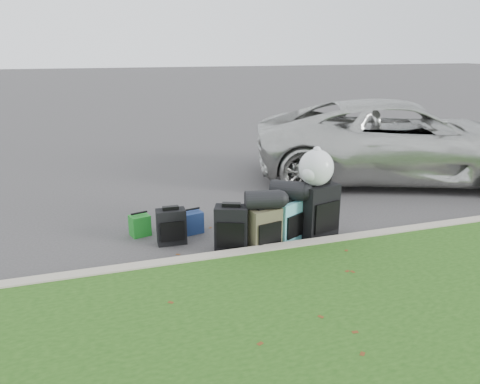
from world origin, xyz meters
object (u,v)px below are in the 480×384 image
object	(u,v)px
suv	(400,140)
suitcase_teal	(288,221)
tote_green	(140,225)
suitcase_large_black_left	(231,229)
suitcase_small_black	(171,227)
suitcase_olive	(264,229)
suitcase_large_black_right	(319,211)
tote_navy	(191,222)

from	to	relation	value
suv	suitcase_teal	xyz separation A→B (m)	(-3.52, -2.33, -0.52)
tote_green	suitcase_large_black_left	bearing A→B (deg)	-55.16
suitcase_small_black	suitcase_olive	world-z (taller)	suitcase_olive
suitcase_large_black_left	tote_green	xyz separation A→B (m)	(-1.12, 0.94, -0.16)
suitcase_large_black_right	suv	bearing A→B (deg)	22.01
suv	suitcase_small_black	size ratio (longest dim) A/B	11.71
suitcase_large_black_right	tote_green	distance (m)	2.61
suitcase_small_black	suitcase_large_black_right	bearing A→B (deg)	-9.62
suitcase_small_black	suitcase_olive	bearing A→B (deg)	-24.54
suitcase_small_black	tote_navy	size ratio (longest dim) A/B	1.54
suv	tote_green	world-z (taller)	suv
suitcase_small_black	tote_green	xyz separation A→B (m)	(-0.39, 0.44, -0.10)
suitcase_large_black_right	tote_navy	bearing A→B (deg)	140.79
suitcase_large_black_right	tote_green	bearing A→B (deg)	144.80
suitcase_small_black	suitcase_large_black_left	distance (m)	0.89
suv	suitcase_small_black	world-z (taller)	suv
suitcase_small_black	tote_navy	world-z (taller)	suitcase_small_black
suv	suitcase_teal	size ratio (longest dim) A/B	9.92
suitcase_small_black	suv	bearing A→B (deg)	22.82
suitcase_small_black	suitcase_large_black_right	distance (m)	2.11
suitcase_olive	tote_navy	size ratio (longest dim) A/B	1.82
tote_navy	suitcase_large_black_right	bearing A→B (deg)	-35.90
suitcase_large_black_right	suitcase_teal	bearing A→B (deg)	163.73
suitcase_teal	suitcase_large_black_right	world-z (taller)	suitcase_large_black_right
suitcase_large_black_right	tote_green	size ratio (longest dim) A/B	2.59
suitcase_teal	suitcase_large_black_right	size ratio (longest dim) A/B	0.74
suitcase_large_black_right	suitcase_small_black	bearing A→B (deg)	152.46
tote_green	suitcase_large_black_right	bearing A→B (deg)	-34.72
suitcase_olive	tote_navy	bearing A→B (deg)	119.33
suv	tote_navy	size ratio (longest dim) A/B	18.08
tote_navy	suitcase_teal	bearing A→B (deg)	-43.29
suitcase_olive	suitcase_large_black_left	bearing A→B (deg)	156.15
tote_green	suitcase_olive	bearing A→B (deg)	-48.55
suv	suitcase_small_black	xyz separation A→B (m)	(-5.11, -1.90, -0.57)
suv	suitcase_large_black_left	distance (m)	5.02
suitcase_olive	suitcase_large_black_right	bearing A→B (deg)	-2.98
tote_green	suitcase_teal	bearing A→B (deg)	-38.81
tote_green	suitcase_small_black	bearing A→B (deg)	-63.26
tote_green	tote_navy	xyz separation A→B (m)	(0.74, -0.13, 0.01)
suitcase_olive	suitcase_large_black_right	distance (m)	0.92
suitcase_large_black_left	tote_navy	size ratio (longest dim) A/B	1.95
tote_navy	suv	bearing A→B (deg)	6.30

